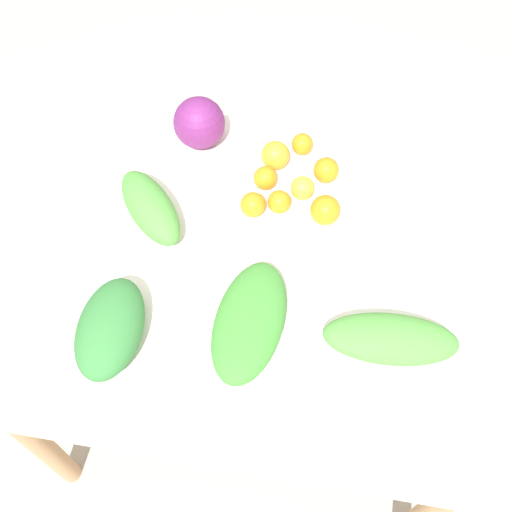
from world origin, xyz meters
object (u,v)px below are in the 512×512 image
Objects in this scene: orange_1 at (265,178)px; orange_6 at (275,155)px; orange_7 at (253,205)px; orange_5 at (302,144)px; orange_2 at (279,202)px; greens_bunch_dandelion at (110,328)px; greens_bunch_scallion at (150,207)px; orange_3 at (326,170)px; orange_4 at (325,210)px; greens_bunch_kale at (391,339)px; cabbage_purple at (199,123)px; greens_bunch_chard at (250,321)px; orange_0 at (303,188)px.

orange_1 is 0.09m from orange_6.
orange_5 is at bearing -112.62° from orange_7.
orange_2 is at bearing 102.62° from orange_6.
orange_7 is (0.10, 0.25, 0.00)m from orange_5.
greens_bunch_dandelion is 3.19× the size of orange_6.
greens_bunch_scallion reaches higher than orange_6.
orange_3 is 0.89× the size of orange_4.
cabbage_purple is at bearing -45.19° from greens_bunch_kale.
greens_bunch_chard reaches higher than orange_2.
orange_2 is at bearing -92.72° from greens_bunch_chard.
greens_bunch_scallion is at bearing -89.39° from greens_bunch_dandelion.
orange_4 is 1.29× the size of orange_5.
orange_7 is (0.13, 0.08, 0.00)m from orange_0.
orange_6 is at bearing -100.12° from orange_7.
orange_2 is 0.17m from orange_6.
orange_6 is (0.07, 0.07, 0.01)m from orange_5.
greens_bunch_kale is 0.40m from orange_4.
greens_bunch_chard is at bearing 87.28° from orange_2.
orange_3 is 1.06× the size of orange_7.
greens_bunch_chard is at bearing 84.91° from orange_5.
orange_6 reaches higher than greens_bunch_chard.
orange_3 is (-0.38, 0.09, -0.04)m from cabbage_purple.
greens_bunch_scallion reaches higher than orange_4.
orange_1 is (-0.28, -0.53, -0.01)m from greens_bunch_dandelion.
greens_bunch_scallion is 0.36m from greens_bunch_dandelion.
orange_6 reaches higher than orange_0.
greens_bunch_kale is 0.57m from orange_1.
orange_1 is 0.82× the size of orange_6.
orange_4 is (-0.18, 0.09, 0.01)m from orange_1.
greens_bunch_scallion is at bearing 77.47° from cabbage_purple.
greens_bunch_dandelion is (0.65, 0.08, 0.01)m from greens_bunch_kale.
orange_1 is (0.03, -0.45, -0.00)m from greens_bunch_chard.
cabbage_purple is 0.54× the size of greens_bunch_scallion.
greens_bunch_scallion is at bearing -23.28° from greens_bunch_kale.
orange_5 is at bearing -119.82° from orange_1.
cabbage_purple reaches higher than greens_bunch_chard.
greens_bunch_kale reaches higher than orange_5.
orange_0 is 0.17m from orange_5.
orange_7 is at bearing -121.76° from greens_bunch_dandelion.
greens_bunch_kale is 4.64× the size of orange_1.
greens_bunch_scallion is 3.40× the size of orange_4.
greens_bunch_dandelion reaches higher than greens_bunch_scallion.
orange_6 is (-0.30, -0.61, -0.01)m from greens_bunch_dandelion.
orange_0 is (0.26, -0.43, -0.00)m from greens_bunch_kale.
orange_6 reaches higher than greens_bunch_kale.
greens_bunch_dandelion is 0.50m from orange_7.
orange_6 is (-0.23, 0.06, -0.03)m from cabbage_purple.
greens_bunch_dandelion reaches higher than orange_2.
greens_bunch_dandelion reaches higher than orange_1.
greens_bunch_kale is 0.63m from orange_6.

